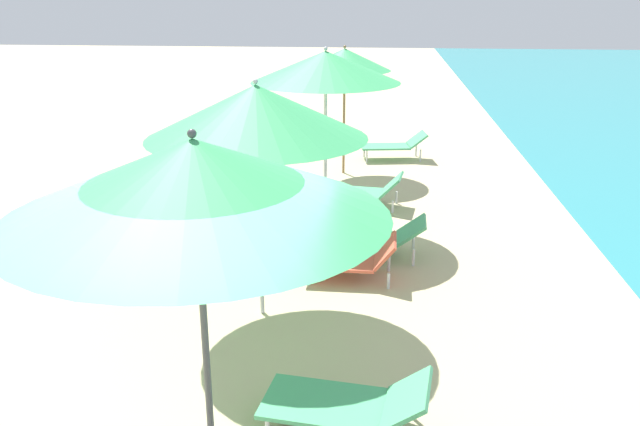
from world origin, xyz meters
The scene contains 11 objects.
umbrella_nearest centered at (0.34, 0.24, 2.52)m, with size 2.51×2.51×2.84m.
lounger_nearest_shoreside centered at (1.28, 1.19, 0.27)m, with size 1.52×0.85×0.54m.
umbrella_second centered at (0.16, 3.27, 2.41)m, with size 2.42×2.42×2.76m.
lounger_second_shoreside centered at (1.18, 4.36, 0.28)m, with size 1.23×0.67×0.58m.
umbrella_third centered at (0.66, 6.22, 2.55)m, with size 2.25×2.25×2.85m.
lounger_third_shoreside centered at (1.23, 7.44, 0.29)m, with size 1.49×0.83×0.60m.
lounger_third_inland centered at (1.43, 5.13, 0.31)m, with size 1.56×0.68×0.59m.
umbrella_farthest centered at (0.75, 9.60, 2.32)m, with size 1.85×1.85×2.60m.
lounger_farthest_shoreside centered at (1.82, 10.84, 0.34)m, with size 1.52×0.80×0.62m.
person_walking_near centered at (-1.43, 9.09, 0.92)m, with size 0.41×0.41×1.53m.
cooler_box centered at (-0.23, 12.55, 0.19)m, with size 0.48×0.41×0.39m.
Camera 1 is at (1.49, -3.64, 3.66)m, focal length 36.83 mm.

